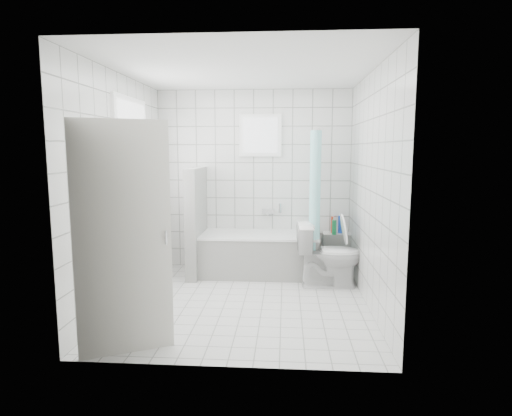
{
  "coord_description": "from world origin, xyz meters",
  "views": [
    {
      "loc": [
        0.47,
        -4.74,
        1.76
      ],
      "look_at": [
        0.11,
        0.35,
        1.05
      ],
      "focal_mm": 30.0,
      "sensor_mm": 36.0,
      "label": 1
    }
  ],
  "objects": [
    {
      "name": "door",
      "position": [
        -0.89,
        -1.3,
        1.0
      ],
      "size": [
        0.74,
        0.39,
        2.0
      ],
      "primitive_type": "cube",
      "rotation": [
        0.0,
        0.0,
        -1.12
      ],
      "color": "silver",
      "rests_on": "ground"
    },
    {
      "name": "window_back",
      "position": [
        0.1,
        1.46,
        1.95
      ],
      "size": [
        0.5,
        0.01,
        0.5
      ],
      "primitive_type": "cube",
      "color": "white",
      "rests_on": "wall_back"
    },
    {
      "name": "curtain_rod",
      "position": [
        0.87,
        1.1,
        2.0
      ],
      "size": [
        0.02,
        0.8,
        0.02
      ],
      "primitive_type": "cylinder",
      "rotation": [
        1.57,
        0.0,
        0.0
      ],
      "color": "silver",
      "rests_on": "wall_back"
    },
    {
      "name": "ground",
      "position": [
        0.0,
        0.0,
        0.0
      ],
      "size": [
        3.0,
        3.0,
        0.0
      ],
      "primitive_type": "plane",
      "color": "white",
      "rests_on": "ground"
    },
    {
      "name": "tub_faucet",
      "position": [
        0.21,
        1.46,
        0.85
      ],
      "size": [
        0.18,
        0.06,
        0.06
      ],
      "primitive_type": "cube",
      "color": "silver",
      "rests_on": "wall_back"
    },
    {
      "name": "sill_bottles",
      "position": [
        -1.3,
        0.27,
        1.05
      ],
      "size": [
        0.17,
        0.71,
        0.31
      ],
      "color": "white",
      "rests_on": "window_sill"
    },
    {
      "name": "window_left",
      "position": [
        -1.35,
        0.3,
        1.6
      ],
      "size": [
        0.01,
        0.9,
        1.4
      ],
      "primitive_type": "cube",
      "color": "white",
      "rests_on": "wall_left"
    },
    {
      "name": "bathtub",
      "position": [
        0.11,
        1.12,
        0.29
      ],
      "size": [
        1.63,
        0.77,
        0.58
      ],
      "color": "white",
      "rests_on": "ground"
    },
    {
      "name": "wall_right",
      "position": [
        1.4,
        0.0,
        1.3
      ],
      "size": [
        0.02,
        3.0,
        2.6
      ],
      "primitive_type": "cube",
      "color": "white",
      "rests_on": "ground"
    },
    {
      "name": "window_sill",
      "position": [
        -1.31,
        0.3,
        0.86
      ],
      "size": [
        0.18,
        1.02,
        0.08
      ],
      "primitive_type": "cube",
      "color": "white",
      "rests_on": "wall_left"
    },
    {
      "name": "ledge_bottles",
      "position": [
        1.2,
        1.37,
        0.67
      ],
      "size": [
        0.17,
        0.18,
        0.26
      ],
      "color": "blue",
      "rests_on": "tiled_ledge"
    },
    {
      "name": "shower_curtain",
      "position": [
        0.87,
        0.97,
        1.1
      ],
      "size": [
        0.14,
        0.48,
        1.78
      ],
      "primitive_type": null,
      "color": "#50ECE5",
      "rests_on": "curtain_rod"
    },
    {
      "name": "tiled_ledge",
      "position": [
        1.21,
        1.38,
        0.28
      ],
      "size": [
        0.4,
        0.24,
        0.55
      ],
      "primitive_type": "cube",
      "color": "white",
      "rests_on": "ground"
    },
    {
      "name": "wall_back",
      "position": [
        0.0,
        1.5,
        1.3
      ],
      "size": [
        2.8,
        0.02,
        2.6
      ],
      "primitive_type": "cube",
      "color": "white",
      "rests_on": "ground"
    },
    {
      "name": "wall_front",
      "position": [
        0.0,
        -1.5,
        1.3
      ],
      "size": [
        2.8,
        0.02,
        2.6
      ],
      "primitive_type": "cube",
      "color": "white",
      "rests_on": "ground"
    },
    {
      "name": "ceiling",
      "position": [
        0.0,
        0.0,
        2.6
      ],
      "size": [
        3.0,
        3.0,
        0.0
      ],
      "primitive_type": "plane",
      "rotation": [
        3.14,
        0.0,
        0.0
      ],
      "color": "white",
      "rests_on": "ground"
    },
    {
      "name": "toilet",
      "position": [
        1.03,
        0.65,
        0.41
      ],
      "size": [
        0.83,
        0.5,
        0.82
      ],
      "primitive_type": "imported",
      "rotation": [
        0.0,
        0.0,
        1.63
      ],
      "color": "white",
      "rests_on": "ground"
    },
    {
      "name": "wall_left",
      "position": [
        -1.4,
        0.0,
        1.3
      ],
      "size": [
        0.02,
        3.0,
        2.6
      ],
      "primitive_type": "cube",
      "color": "white",
      "rests_on": "ground"
    },
    {
      "name": "partition_wall",
      "position": [
        -0.77,
        1.07,
        0.75
      ],
      "size": [
        0.15,
        0.85,
        1.5
      ],
      "primitive_type": "cube",
      "color": "white",
      "rests_on": "ground"
    }
  ]
}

